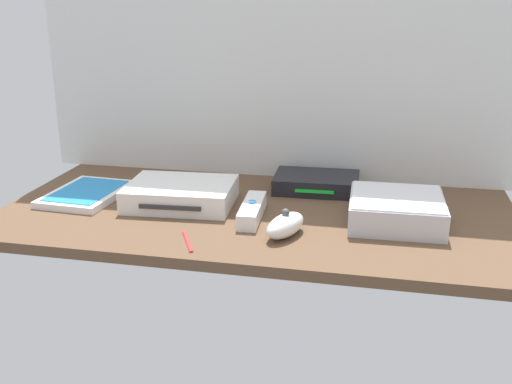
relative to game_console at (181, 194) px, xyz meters
The scene contains 9 objects.
ground_plane 16.03cm from the game_console, ahead, with size 100.00×48.00×2.00cm, color brown.
back_wall 41.13cm from the game_console, 56.42° to the left, with size 110.00×1.20×64.00cm, color silver.
game_console is the anchor object (origin of this frame).
mini_computer 42.36cm from the game_console, ahead, with size 17.39×17.39×5.30cm.
game_case 20.79cm from the game_console, behind, with size 14.74×19.80×1.56cm.
network_router 29.64cm from the game_console, 29.69° to the left, with size 18.40×12.84×3.40cm.
remote_wand 16.78cm from the game_console, 15.77° to the right, with size 4.52×15.00×3.40cm.
remote_nunchuk 26.23cm from the game_console, 27.32° to the right, with size 7.91×10.92×5.10cm.
stylus_pen 19.81cm from the game_console, 68.09° to the right, with size 0.70×0.70×9.00cm, color red.
Camera 1 is at (22.84, -107.15, 40.72)cm, focal length 41.90 mm.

